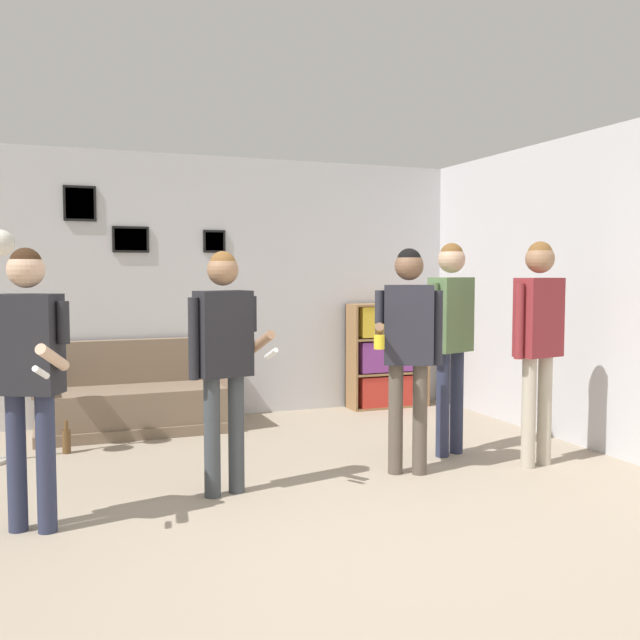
# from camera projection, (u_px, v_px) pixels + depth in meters

# --- Properties ---
(ground_plane) EXTENTS (20.00, 20.00, 0.00)m
(ground_plane) POSITION_uv_depth(u_px,v_px,m) (367.00, 567.00, 3.67)
(ground_plane) COLOR gray
(wall_back) EXTENTS (7.99, 0.08, 2.70)m
(wall_back) POSITION_uv_depth(u_px,v_px,m) (202.00, 287.00, 7.36)
(wall_back) COLOR silver
(wall_back) RESTS_ON ground_plane
(wall_right) EXTENTS (0.06, 6.44, 2.70)m
(wall_right) POSITION_uv_depth(u_px,v_px,m) (557.00, 290.00, 6.46)
(wall_right) COLOR silver
(wall_right) RESTS_ON ground_plane
(couch) EXTENTS (1.83, 0.80, 0.85)m
(couch) POSITION_uv_depth(u_px,v_px,m) (136.00, 401.00, 6.78)
(couch) COLOR #7A6651
(couch) RESTS_ON ground_plane
(bookshelf) EXTENTS (0.90, 0.30, 1.16)m
(bookshelf) POSITION_uv_depth(u_px,v_px,m) (388.00, 356.00, 7.94)
(bookshelf) COLOR olive
(bookshelf) RESTS_ON ground_plane
(person_player_foreground_left) EXTENTS (0.45, 0.58, 1.65)m
(person_player_foreground_left) POSITION_uv_depth(u_px,v_px,m) (28.00, 359.00, 4.09)
(person_player_foreground_left) COLOR #2D334C
(person_player_foreground_left) RESTS_ON ground_plane
(person_player_foreground_center) EXTENTS (0.55, 0.43, 1.65)m
(person_player_foreground_center) POSITION_uv_depth(u_px,v_px,m) (224.00, 347.00, 4.78)
(person_player_foreground_center) COLOR #3D4247
(person_player_foreground_center) RESTS_ON ground_plane
(person_watcher_holding_cup) EXTENTS (0.58, 0.36, 1.69)m
(person_watcher_holding_cup) POSITION_uv_depth(u_px,v_px,m) (408.00, 336.00, 5.27)
(person_watcher_holding_cup) COLOR brown
(person_watcher_holding_cup) RESTS_ON ground_plane
(person_spectator_near_bookshelf) EXTENTS (0.47, 0.31, 1.75)m
(person_spectator_near_bookshelf) POSITION_uv_depth(u_px,v_px,m) (451.00, 325.00, 5.83)
(person_spectator_near_bookshelf) COLOR #2D334C
(person_spectator_near_bookshelf) RESTS_ON ground_plane
(person_spectator_far_right) EXTENTS (0.49, 0.27, 1.75)m
(person_spectator_far_right) POSITION_uv_depth(u_px,v_px,m) (538.00, 328.00, 5.50)
(person_spectator_far_right) COLOR #B7AD99
(person_spectator_far_right) RESTS_ON ground_plane
(bottle_on_floor) EXTENTS (0.07, 0.07, 0.28)m
(bottle_on_floor) POSITION_uv_depth(u_px,v_px,m) (66.00, 440.00, 5.94)
(bottle_on_floor) COLOR brown
(bottle_on_floor) RESTS_ON ground_plane
(drinking_cup) EXTENTS (0.08, 0.08, 0.12)m
(drinking_cup) POSITION_uv_depth(u_px,v_px,m) (390.00, 298.00, 7.90)
(drinking_cup) COLOR white
(drinking_cup) RESTS_ON bookshelf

